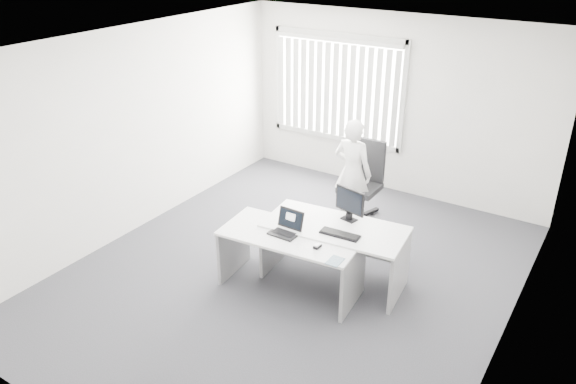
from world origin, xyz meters
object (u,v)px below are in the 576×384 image
Objects in this scene: desk_near at (291,250)px; monitor at (350,204)px; person at (352,173)px; laptop at (284,224)px; office_chair at (361,196)px; desk_far at (334,242)px.

desk_near is 4.11× the size of monitor.
laptop is (0.08, -1.90, 0.07)m from person.
office_chair is 3.62× the size of laptop.
monitor is at bearing 51.44° from desk_near.
desk_near is at bearing -87.59° from office_chair.
laptop is (-0.07, -0.04, 0.33)m from desk_near.
desk_near is 0.34m from laptop.
person is 4.79× the size of laptop.
desk_near is at bearing 96.34° from person.
monitor is (0.57, -1.22, 0.17)m from person.
person is 3.88× the size of monitor.
office_chair is at bearing 86.77° from desk_near.
monitor is (0.06, 0.23, 0.41)m from desk_far.
laptop is 0.81× the size of monitor.
desk_far is 0.48m from monitor.
office_chair is 1.59m from monitor.
desk_near is at bearing -110.79° from monitor.
office_chair reaches higher than monitor.
office_chair is 0.46m from person.
desk_far is 5.26× the size of laptop.
desk_near is 2.04m from office_chair.
desk_far is 4.26× the size of monitor.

